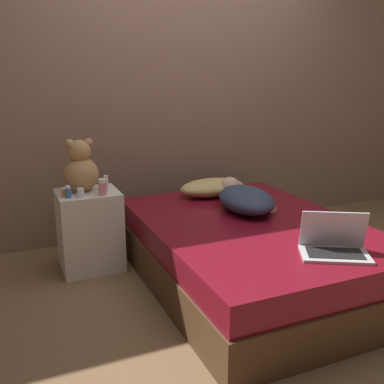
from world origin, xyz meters
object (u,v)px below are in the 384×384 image
Objects in this scene: bottle_clear at (80,193)px; bottle_pink at (102,187)px; pillow at (212,187)px; teddy_bear at (81,169)px; laptop at (334,245)px; bottle_white at (106,183)px; bottle_amber at (65,192)px; person_lying at (245,198)px; bottle_blue at (68,192)px.

bottle_pink is at bearing -0.56° from bottle_clear.
pillow is 1.45× the size of teddy_bear.
pillow is 1.02m from teddy_bear.
laptop is 3.89× the size of bottle_white.
laptop is 1.72m from bottle_amber.
bottle_pink is (0.24, -0.06, 0.02)m from bottle_amber.
laptop is 3.78× the size of bottle_pink.
bottle_pink is (-0.97, 1.15, 0.14)m from laptop.
pillow is at bearing 7.78° from bottle_clear.
bottle_white reaches higher than pillow.
person_lying is at bearing 121.20° from laptop.
bottle_amber is at bearing 147.12° from bottle_clear.
pillow is at bearing 106.67° from person_lying.
bottle_blue is at bearing 175.08° from bottle_pink.
bottle_amber reaches higher than pillow.
bottle_amber is (-1.21, 1.22, 0.12)m from laptop.
bottle_clear reaches higher than pillow.
bottle_white is at bearing 167.11° from person_lying.
teddy_bear reaches higher than bottle_white.
bottle_amber is 0.29m from bottle_white.
pillow is at bearing 4.10° from bottle_amber.
laptop reaches higher than pillow.
person_lying is 1.74× the size of laptop.
bottle_clear is at bearing -32.88° from bottle_amber.
bottle_amber is at bearing 112.70° from bottle_blue.
laptop reaches higher than bottle_amber.
bottle_white is (0.29, 0.04, 0.02)m from bottle_amber.
pillow is 0.91m from bottle_pink.
teddy_bear is 4.48× the size of bottle_blue.
bottle_blue reaches higher than bottle_amber.
bottle_blue is (-1.19, 1.17, 0.13)m from laptop.
bottle_pink is (0.11, -0.16, -0.10)m from teddy_bear.
bottle_blue is (-1.11, -0.12, 0.11)m from pillow.
teddy_bear reaches higher than bottle_clear.
pillow is 1.27× the size of laptop.
bottle_clear is (-1.09, 0.26, 0.09)m from person_lying.
teddy_bear is 0.20m from bottle_white.
person_lying is (0.05, -0.41, 0.01)m from pillow.
laptop is 1.68m from bottle_blue.
bottle_pink is at bearing -4.92° from bottle_blue.
person_lying is 0.89m from laptop.
bottle_white is at bearing 27.15° from bottle_clear.
bottle_pink is 0.11m from bottle_white.
laptop is at bearing -45.11° from bottle_amber.
teddy_bear is 5.94× the size of bottle_amber.
laptop is 1.61m from bottle_clear.
laptop is at bearing -44.51° from bottle_blue.
teddy_bear is at bearing 158.56° from laptop.
person_lying is 12.06× the size of bottle_clear.
bottle_amber is at bearing -172.33° from bottle_white.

